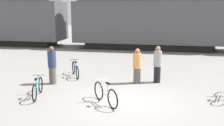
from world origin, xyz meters
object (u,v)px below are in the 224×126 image
Objects in this scene: freight_train at (149,15)px; bicycle_silver at (105,94)px; bicycle_teal at (38,88)px; person_in_navy at (52,65)px; person_in_tan at (137,66)px; bicycle_blue at (75,70)px; person_in_grey at (157,65)px.

bicycle_silver is at bearing -93.01° from freight_train.
person_in_navy is (-0.16, 1.78, 0.50)m from bicycle_teal.
bicycle_teal is at bearing -0.62° from person_in_tan.
bicycle_blue is at bearing 63.94° from person_in_navy.
person_in_grey is at bearing 33.22° from bicycle_teal.
bicycle_teal is at bearing -88.74° from person_in_navy.
person_in_tan is 0.95× the size of person_in_grey.
freight_train is at bearing 76.20° from person_in_grey.
freight_train is 10.45m from person_in_tan.
bicycle_blue is at bearing -107.23° from freight_train.
person_in_grey is (4.03, -0.29, 0.49)m from bicycle_blue.
person_in_tan is (0.15, -10.26, -1.97)m from freight_train.
person_in_tan is (3.14, -0.61, 0.44)m from bicycle_blue.
bicycle_teal is 2.73m from bicycle_silver.
person_in_grey is (4.61, 1.13, -0.01)m from person_in_navy.
person_in_navy is at bearing 144.92° from bicycle_silver.
bicycle_silver is (-0.69, -13.10, -2.39)m from freight_train.
bicycle_teal is at bearing -166.54° from person_in_grey.
person_in_grey reaches higher than bicycle_blue.
person_in_tan is at bearing -11.01° from bicycle_blue.
freight_train is at bearing -125.91° from person_in_tan.
freight_train is at bearing 75.15° from bicycle_teal.
person_in_tan is at bearing 180.00° from person_in_grey.
bicycle_teal is 1.08× the size of bicycle_blue.
person_in_grey is at bearing -84.03° from freight_train.
bicycle_teal is 1.23× the size of bicycle_silver.
person_in_tan reaches higher than bicycle_teal.
person_in_navy is 1.01× the size of person_in_grey.
bicycle_teal is 4.42m from person_in_tan.
bicycle_teal is 1.05× the size of person_in_tan.
bicycle_blue is 0.97× the size of person_in_tan.
freight_train is 10.18m from person_in_grey.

